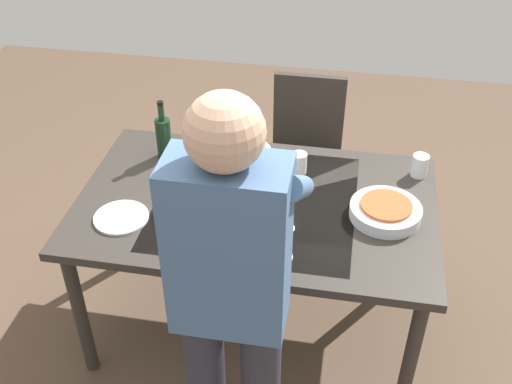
% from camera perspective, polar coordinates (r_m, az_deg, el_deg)
% --- Properties ---
extents(ground_plane, '(6.00, 6.00, 0.00)m').
position_cam_1_polar(ground_plane, '(3.19, -0.00, -11.90)').
color(ground_plane, brown).
extents(dining_table, '(1.56, 0.97, 0.77)m').
position_cam_1_polar(dining_table, '(2.71, -0.00, -2.11)').
color(dining_table, '#332D28').
rests_on(dining_table, ground_plane).
extents(chair_near, '(0.40, 0.40, 0.91)m').
position_cam_1_polar(chair_near, '(3.49, 4.64, 4.31)').
color(chair_near, black).
rests_on(chair_near, ground_plane).
extents(person_server, '(0.42, 0.61, 1.69)m').
position_cam_1_polar(person_server, '(1.98, -2.31, -9.57)').
color(person_server, '#2D2D38').
rests_on(person_server, ground_plane).
extents(wine_bottle, '(0.07, 0.07, 0.30)m').
position_cam_1_polar(wine_bottle, '(2.93, -8.61, 5.13)').
color(wine_bottle, black).
rests_on(wine_bottle, dining_table).
extents(wine_glass_left, '(0.07, 0.07, 0.15)m').
position_cam_1_polar(wine_glass_left, '(2.41, 1.39, -2.32)').
color(wine_glass_left, white).
rests_on(wine_glass_left, dining_table).
extents(wine_glass_right, '(0.07, 0.07, 0.15)m').
position_cam_1_polar(wine_glass_right, '(2.32, 2.76, -4.24)').
color(wine_glass_right, white).
rests_on(wine_glass_right, dining_table).
extents(water_cup_near_left, '(0.07, 0.07, 0.10)m').
position_cam_1_polar(water_cup_near_left, '(2.82, 4.03, 2.70)').
color(water_cup_near_left, silver).
rests_on(water_cup_near_left, dining_table).
extents(water_cup_near_right, '(0.07, 0.07, 0.11)m').
position_cam_1_polar(water_cup_near_right, '(2.89, 15.03, 2.39)').
color(water_cup_near_right, silver).
rests_on(water_cup_near_right, dining_table).
extents(water_cup_far_left, '(0.07, 0.07, 0.10)m').
position_cam_1_polar(water_cup_far_left, '(2.74, 2.22, 1.54)').
color(water_cup_far_left, silver).
rests_on(water_cup_far_left, dining_table).
extents(serving_bowl_pasta, '(0.30, 0.30, 0.07)m').
position_cam_1_polar(serving_bowl_pasta, '(2.61, 11.99, -1.71)').
color(serving_bowl_pasta, silver).
rests_on(serving_bowl_pasta, dining_table).
extents(side_bowl_salad, '(0.18, 0.18, 0.07)m').
position_cam_1_polar(side_bowl_salad, '(2.92, -0.37, 3.69)').
color(side_bowl_salad, silver).
rests_on(side_bowl_salad, dining_table).
extents(dinner_plate_near, '(0.23, 0.23, 0.01)m').
position_cam_1_polar(dinner_plate_near, '(2.62, -12.46, -2.34)').
color(dinner_plate_near, silver).
rests_on(dinner_plate_near, dining_table).
extents(dinner_plate_far, '(0.23, 0.23, 0.01)m').
position_cam_1_polar(dinner_plate_far, '(2.77, -4.26, 0.88)').
color(dinner_plate_far, silver).
rests_on(dinner_plate_far, dining_table).
extents(table_knife, '(0.07, 0.20, 0.00)m').
position_cam_1_polar(table_knife, '(2.56, -1.86, -2.56)').
color(table_knife, silver).
rests_on(table_knife, dining_table).
extents(table_fork, '(0.05, 0.18, 0.00)m').
position_cam_1_polar(table_fork, '(2.84, -9.15, 1.47)').
color(table_fork, silver).
rests_on(table_fork, dining_table).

